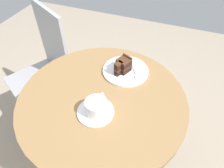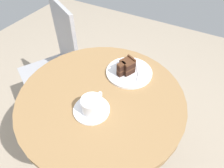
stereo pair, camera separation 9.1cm
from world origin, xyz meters
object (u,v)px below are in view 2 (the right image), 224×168
coffee_cup (92,105)px  fork (139,75)px  napkin (127,70)px  teaspoon (102,113)px  cafe_chair (58,59)px  cake_slice (126,67)px  cake_plate (129,72)px  saucer (92,110)px

coffee_cup → fork: (0.29, -0.08, -0.03)m
napkin → teaspoon: bearing=-174.0°
teaspoon → fork: size_ratio=0.80×
coffee_cup → teaspoon: (0.00, -0.04, -0.03)m
teaspoon → fork: (0.28, -0.04, 0.00)m
coffee_cup → cafe_chair: size_ratio=0.13×
cake_slice → fork: bearing=-82.5°
coffee_cup → cake_plate: size_ratio=0.52×
cake_slice → cake_plate: bearing=-39.3°
napkin → saucer: bearing=176.5°
cake_slice → fork: (0.01, -0.06, -0.03)m
coffee_cup → cake_slice: size_ratio=1.27×
cake_slice → napkin: cake_slice is taller
saucer → cake_plate: 0.29m
napkin → cafe_chair: 0.64m
cake_slice → napkin: (0.03, 0.01, -0.05)m
saucer → cafe_chair: (0.40, 0.57, -0.22)m
saucer → napkin: (0.31, -0.02, -0.00)m
cake_slice → saucer: bearing=174.8°
coffee_cup → saucer: bearing=89.3°
cake_plate → fork: bearing=-95.2°
cake_slice → cafe_chair: size_ratio=0.10×
saucer → coffee_cup: size_ratio=1.28×
coffee_cup → cake_plate: (0.29, -0.03, -0.04)m
fork → cafe_chair: bearing=-130.5°
coffee_cup → napkin: bearing=-2.3°
coffee_cup → napkin: 0.31m
fork → napkin: bearing=-136.7°
coffee_cup → cake_slice: bearing=-3.8°
teaspoon → napkin: size_ratio=0.49×
fork → teaspoon: bearing=-38.6°
cake_slice → fork: cake_slice is taller
fork → saucer: bearing=-48.1°
saucer → teaspoon: teaspoon is taller
cake_plate → cake_slice: (-0.01, 0.01, 0.04)m
coffee_cup → teaspoon: 0.05m
cake_plate → napkin: (0.02, 0.02, -0.00)m
coffee_cup → cafe_chair: bearing=55.3°
cafe_chair → cake_slice: bearing=17.3°
fork → cafe_chair: 0.71m
saucer → cake_plate: cake_plate is taller
coffee_cup → cake_plate: 0.30m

